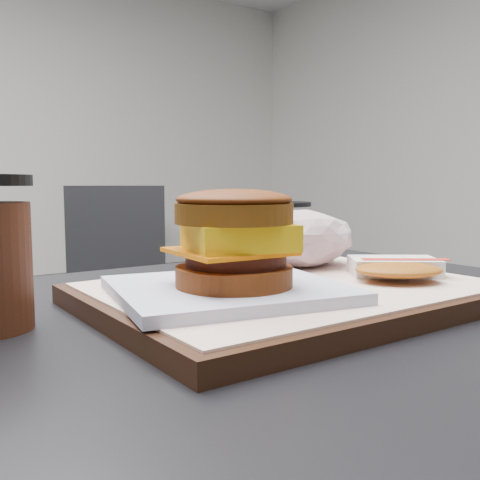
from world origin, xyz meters
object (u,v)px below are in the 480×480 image
Objects in this scene: serving_tray at (292,294)px; breakfast_sandwich at (233,251)px; hash_brown at (396,268)px; crumpled_wrapper at (295,238)px; neighbor_chair at (88,278)px.

serving_tray is 1.72× the size of breakfast_sandwich.
serving_tray is 0.12m from hash_brown.
crumpled_wrapper reaches higher than serving_tray.
breakfast_sandwich is at bearing 173.62° from hash_brown.
hash_brown is 0.15× the size of neighbor_chair.
crumpled_wrapper reaches higher than hash_brown.
serving_tray is at bearing 161.27° from hash_brown.
breakfast_sandwich is 0.19m from crumpled_wrapper.
neighbor_chair is (0.28, 1.73, -0.29)m from hash_brown.
hash_brown is 1.78m from neighbor_chair.
neighbor_chair is (0.31, 1.61, -0.31)m from crumpled_wrapper.
crumpled_wrapper is at bearing 47.92° from serving_tray.
neighbor_chair is at bearing 80.99° from hash_brown.
breakfast_sandwich is at bearing -105.17° from neighbor_chair.
crumpled_wrapper is 1.67m from neighbor_chair.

